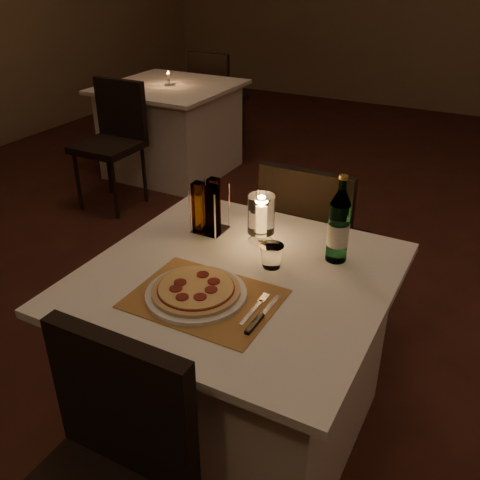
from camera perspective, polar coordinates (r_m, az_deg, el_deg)
The scene contains 17 objects.
floor at distance 2.47m, azimuth 9.80°, elevation -15.87°, with size 8.00×10.00×0.02m, color #421D15.
main_table at distance 2.03m, azimuth -0.27°, elevation -12.41°, with size 1.00×1.00×0.74m.
chair_near at distance 1.50m, azimuth -14.39°, elevation -22.86°, with size 0.42×0.42×0.90m.
chair_far at distance 2.47m, azimuth 7.56°, elevation 0.47°, with size 0.42×0.42×0.90m.
placemat at distance 1.68m, azimuth -3.81°, elevation -6.26°, with size 0.45×0.34×0.00m, color #B17C3D.
plate at distance 1.69m, azimuth -4.69°, elevation -5.73°, with size 0.32×0.32×0.01m, color white.
pizza at distance 1.68m, azimuth -4.72°, elevation -5.28°, with size 0.28×0.28×0.02m.
fork at distance 1.64m, azimuth 1.77°, elevation -7.10°, with size 0.02×0.18×0.00m.
knife at distance 1.58m, azimuth 1.93°, elevation -8.49°, with size 0.02×0.22×0.01m.
tumbler at distance 1.83m, azimuth 3.40°, elevation -1.71°, with size 0.08×0.08×0.08m, color white, non-canonical shape.
water_bottle at distance 1.86m, azimuth 10.48°, elevation 1.36°, with size 0.08×0.08×0.32m.
hurricane_candle at distance 1.94m, azimuth 2.27°, elevation 2.58°, with size 0.10×0.10×0.19m.
cruet_caddy at distance 2.03m, azimuth -3.38°, elevation 3.34°, with size 0.12×0.12×0.21m.
neighbor_table_left at distance 4.62m, azimuth -7.29°, elevation 11.65°, with size 1.00×1.00×0.74m.
neighbor_chair_la at distance 4.04m, azimuth -13.28°, elevation 11.23°, with size 0.42×0.42×0.90m.
neighbor_chair_lb at distance 5.16m, azimuth -2.78°, elevation 15.62°, with size 0.42×0.42×0.90m.
neighbor_candle_left at distance 4.52m, azimuth -7.63°, elevation 16.68°, with size 0.03×0.03×0.11m.
Camera 1 is at (0.45, -1.72, 1.70)m, focal length 40.00 mm.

